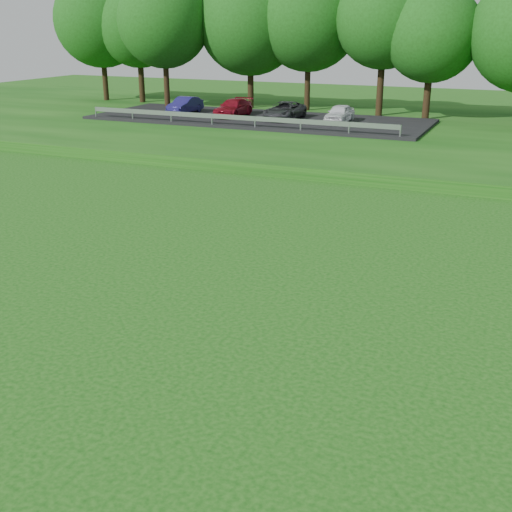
% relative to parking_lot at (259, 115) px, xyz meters
% --- Properties ---
extents(parking_lot, '(24.00, 9.00, 1.38)m').
position_rel_parking_lot_xyz_m(parking_lot, '(0.00, 0.00, 0.00)').
color(parking_lot, black).
rests_on(parking_lot, berm).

